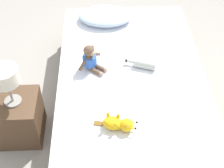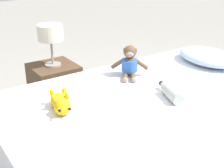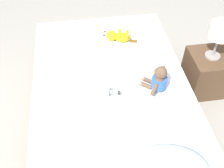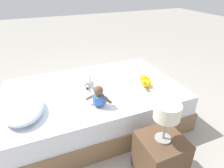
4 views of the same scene
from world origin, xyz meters
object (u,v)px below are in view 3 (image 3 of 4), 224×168
at_px(plush_yellow_creature, 118,36).
at_px(bedside_lamp, 221,32).
at_px(bed, 112,106).
at_px(nightstand, 206,73).
at_px(glass_bottle, 98,90).
at_px(plush_monkey, 158,80).

xyz_separation_m(plush_yellow_creature, bedside_lamp, (-0.84, 0.32, 0.19)).
xyz_separation_m(bed, nightstand, (-0.99, -0.29, -0.01)).
xyz_separation_m(glass_bottle, bedside_lamp, (-1.10, -0.32, 0.20)).
xyz_separation_m(plush_monkey, bedside_lamp, (-0.63, -0.35, 0.14)).
bearing_deg(bedside_lamp, bed, 16.29).
height_order(glass_bottle, nightstand, glass_bottle).
bearing_deg(plush_yellow_creature, bedside_lamp, 158.92).
distance_m(plush_yellow_creature, nightstand, 0.95).
distance_m(bed, bedside_lamp, 1.14).
xyz_separation_m(nightstand, bedside_lamp, (0.00, 0.00, 0.49)).
bearing_deg(plush_monkey, bed, -8.95).
bearing_deg(plush_monkey, glass_bottle, -2.58).
xyz_separation_m(plush_monkey, nightstand, (-0.63, -0.35, -0.35)).
xyz_separation_m(plush_monkey, glass_bottle, (0.47, -0.02, -0.06)).
relative_size(plush_yellow_creature, bedside_lamp, 0.92).
relative_size(plush_yellow_creature, nightstand, 0.75).
bearing_deg(glass_bottle, plush_yellow_creature, -112.07).
xyz_separation_m(bed, plush_monkey, (-0.36, 0.06, 0.33)).
xyz_separation_m(plush_monkey, plush_yellow_creature, (0.21, -0.67, -0.05)).
bearing_deg(bed, nightstand, -163.71).
bearing_deg(bed, plush_monkey, 171.05).
height_order(plush_monkey, bedside_lamp, bedside_lamp).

